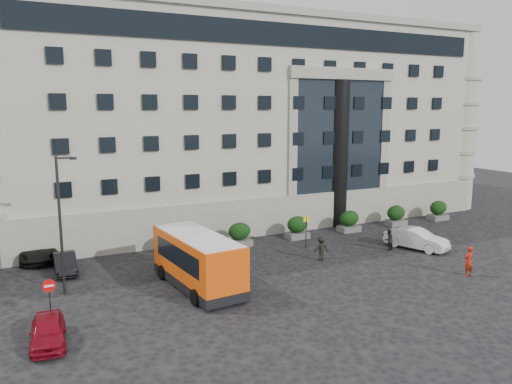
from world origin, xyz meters
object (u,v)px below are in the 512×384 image
hedge_a (174,242)px  hedge_d (349,221)px  parked_car_b (65,263)px  pedestrian_b (388,240)px  hedge_b (239,234)px  hedge_e (396,215)px  hedge_f (438,210)px  bus_stop_sign (306,226)px  minibus (198,259)px  white_taxi (416,239)px  no_entry_sign (49,292)px  hedge_c (297,227)px  pedestrian_c (321,248)px  pedestrian_a (469,261)px  parked_car_a (48,331)px  street_lamp (61,220)px  parked_car_d (38,249)px

hedge_a → hedge_d: 15.60m
parked_car_b → pedestrian_b: bearing=-12.4°
hedge_b → parked_car_b: (-12.79, -0.80, -0.30)m
hedge_e → hedge_f: 5.20m
hedge_b → pedestrian_b: size_ratio=1.14×
bus_stop_sign → minibus: minibus is taller
pedestrian_b → white_taxi: bearing=152.1°
no_entry_sign → hedge_f: bearing=14.2°
hedge_c → pedestrian_c: hedge_c is taller
hedge_f → pedestrian_a: size_ratio=0.94×
hedge_b → parked_car_b: size_ratio=0.48×
hedge_c → parked_car_a: size_ratio=0.49×
parked_car_a → pedestrian_a: bearing=0.6°
hedge_b → white_taxi: size_ratio=0.39×
hedge_b → pedestrian_a: size_ratio=0.94×
hedge_b → pedestrian_c: (3.66, -5.83, -0.07)m
no_entry_sign → bus_stop_sign: bearing=18.1°
white_taxi → parked_car_a: bearing=168.2°
no_entry_sign → pedestrian_c: no_entry_sign is taller
street_lamp → parked_car_b: street_lamp is taller
minibus → pedestrian_b: (15.47, 1.12, -0.96)m
no_entry_sign → pedestrian_b: no_entry_sign is taller
hedge_a → parked_car_d: size_ratio=0.35×
hedge_b → minibus: size_ratio=0.23×
hedge_c → pedestrian_c: 6.03m
no_entry_sign → pedestrian_b: bearing=6.8°
pedestrian_c → bus_stop_sign: bearing=-99.6°
hedge_b → minibus: bearing=-129.7°
hedge_f → pedestrian_b: hedge_f is taller
hedge_c → hedge_b: bearing=180.0°
hedge_d → minibus: size_ratio=0.23×
pedestrian_b → street_lamp: bearing=-15.4°
no_entry_sign → minibus: (8.28, 1.69, 0.12)m
hedge_b → hedge_d: bearing=0.0°
hedge_f → pedestrian_a: (-10.60, -12.80, 0.05)m
minibus → pedestrian_c: minibus is taller
hedge_d → bus_stop_sign: (-6.10, -2.80, 0.80)m
hedge_b → minibus: 9.32m
hedge_b → hedge_f: same height
hedge_a → street_lamp: size_ratio=0.23×
hedge_a → street_lamp: bearing=-148.8°
hedge_a → hedge_d: size_ratio=1.00×
hedge_c → pedestrian_b: (4.35, -6.03, -0.12)m
hedge_a → hedge_b: 5.20m
pedestrian_a → hedge_d: bearing=-91.2°
hedge_c → hedge_d: 5.20m
bus_stop_sign → street_lamp: bearing=-173.5°
street_lamp → pedestrian_c: 17.20m
hedge_c → no_entry_sign: 21.33m
hedge_d → hedge_f: bearing=0.0°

